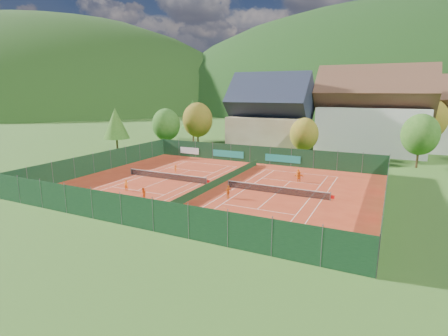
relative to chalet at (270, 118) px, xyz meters
The scene contains 32 objects.
ground 30.87m from the chalet, 84.29° to the right, with size 600.00×600.00×0.00m, color #2E571B.
clay_pad 30.87m from the chalet, 84.29° to the right, with size 40.00×32.00×0.01m, color #A12F17.
court_markings_left 31.12m from the chalet, 99.46° to the right, with size 11.03×23.83×0.00m.
court_markings_right 32.63m from the chalet, 69.86° to the right, with size 11.03×23.83×0.00m.
tennis_net_left 31.00m from the chalet, 99.17° to the right, with size 13.30×0.10×1.02m.
tennis_net_right 32.59m from the chalet, 69.60° to the right, with size 13.30×0.10×1.02m.
court_divider 30.77m from the chalet, 84.29° to the right, with size 0.03×28.80×1.00m.
fence_north 15.14m from the chalet, 79.70° to the right, with size 40.00×0.10×3.00m.
fence_south 46.38m from the chalet, 86.27° to the right, with size 40.00×0.04×3.00m.
fence_west 34.86m from the chalet, 119.54° to the right, with size 0.04×32.00×3.00m.
fence_east 38.11m from the chalet, 52.48° to the right, with size 0.09×32.00×3.00m.
chalet is the anchor object (origin of this frame).
hotel_block_a 19.94m from the chalet, 17.53° to the left, with size 21.60×11.00×17.25m.
tree_west_front 21.51m from the chalet, 152.24° to the right, with size 5.72×5.72×8.69m.
tree_west_mid 15.53m from the chalet, 165.07° to the right, with size 6.44×6.44×9.78m.
tree_west_back 21.38m from the chalet, 169.22° to the left, with size 5.60×5.60×10.00m.
tree_center 12.19m from the chalet, 41.63° to the right, with size 5.01×5.01×7.60m.
tree_east_front 27.69m from the chalet, 12.53° to the right, with size 5.72×5.72×8.69m.
tree_west_side 30.81m from the chalet, 144.25° to the right, with size 5.04×5.04×9.00m.
tree_east_back 30.68m from the chalet, 19.03° to the left, with size 7.15×7.15×10.86m.
mountain_backdrop 211.04m from the chalet, 81.19° to the left, with size 820.00×530.00×242.00m.
ball_hopper 45.49m from the chalet, 72.19° to the right, with size 0.34×0.34×0.80m.
loose_ball_0 37.46m from the chalet, 95.13° to the right, with size 0.07×0.07×0.07m, color #CCD833.
loose_ball_1 38.85m from the chalet, 78.50° to the right, with size 0.07×0.07×0.07m, color #CCD833.
loose_ball_2 26.74m from the chalet, 80.40° to the right, with size 0.07×0.07×0.07m, color #CCD833.
loose_ball_3 24.88m from the chalet, 95.79° to the right, with size 0.07×0.07×0.07m, color #CCD833.
player_left_near 38.00m from the chalet, 99.39° to the right, with size 0.52×0.34×1.42m, color orange.
player_left_mid 39.33m from the chalet, 92.97° to the right, with size 0.66×0.51×1.36m, color #ED5C15.
player_left_far 27.30m from the chalet, 103.47° to the right, with size 0.77×0.44×1.18m, color #E05513.
player_right_near 35.34m from the chalet, 79.16° to the right, with size 0.91×0.38×1.56m, color #CA5911.
player_right_far_a 24.75m from the chalet, 61.54° to the right, with size 0.65×0.43×1.34m, color orange.
player_right_far_b 26.86m from the chalet, 62.56° to the right, with size 1.43×0.46×1.54m, color orange.
Camera 1 is at (20.12, -39.34, 12.21)m, focal length 28.00 mm.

